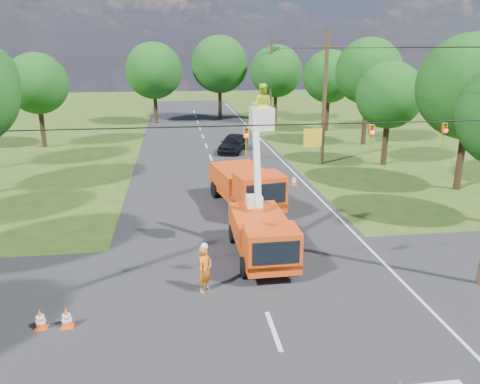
{
  "coord_description": "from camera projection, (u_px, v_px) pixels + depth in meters",
  "views": [
    {
      "loc": [
        -2.87,
        -12.65,
        8.63
      ],
      "look_at": [
        -0.12,
        6.84,
        2.6
      ],
      "focal_mm": 35.0,
      "sensor_mm": 36.0,
      "label": 1
    }
  ],
  "objects": [
    {
      "name": "pole_right_mid",
      "position": [
        325.0,
        98.0,
        35.36
      ],
      "size": [
        1.8,
        0.3,
        10.0
      ],
      "color": "#4C3823",
      "rests_on": "ground"
    },
    {
      "name": "tree_far_a",
      "position": [
        154.0,
        71.0,
        55.01
      ],
      "size": [
        6.6,
        6.6,
        9.5
      ],
      "color": "#382616",
      "rests_on": "ground"
    },
    {
      "name": "traffic_cone_4",
      "position": [
        67.0,
        318.0,
        15.01
      ],
      "size": [
        0.38,
        0.38,
        0.71
      ],
      "color": "#FF500D",
      "rests_on": "ground"
    },
    {
      "name": "traffic_cone_2",
      "position": [
        287.0,
        225.0,
        22.95
      ],
      "size": [
        0.38,
        0.38,
        0.71
      ],
      "color": "#FF500D",
      "rests_on": "ground"
    },
    {
      "name": "traffic_cone_3",
      "position": [
        270.0,
        203.0,
        26.24
      ],
      "size": [
        0.38,
        0.38,
        0.71
      ],
      "color": "#FF500D",
      "rests_on": "ground"
    },
    {
      "name": "tree_right_d",
      "position": [
        369.0,
        72.0,
        42.37
      ],
      "size": [
        6.0,
        6.0,
        9.7
      ],
      "color": "#382616",
      "rests_on": "ground"
    },
    {
      "name": "tree_left_f",
      "position": [
        37.0,
        84.0,
        41.54
      ],
      "size": [
        5.4,
        5.4,
        8.4
      ],
      "color": "#382616",
      "rests_on": "ground"
    },
    {
      "name": "tree_right_b",
      "position": [
        471.0,
        87.0,
        28.26
      ],
      "size": [
        6.4,
        6.4,
        9.65
      ],
      "color": "#382616",
      "rests_on": "ground"
    },
    {
      "name": "pole_right_far",
      "position": [
        271.0,
        81.0,
        54.29
      ],
      "size": [
        1.8,
        0.3,
        10.0
      ],
      "color": "#4C3823",
      "rests_on": "ground"
    },
    {
      "name": "ground",
      "position": [
        216.0,
        174.0,
        33.82
      ],
      "size": [
        140.0,
        140.0,
        0.0
      ],
      "primitive_type": "plane",
      "color": "#294C16",
      "rests_on": "ground"
    },
    {
      "name": "traffic_cone_5",
      "position": [
        40.0,
        319.0,
        14.93
      ],
      "size": [
        0.38,
        0.38,
        0.71
      ],
      "color": "#FF500D",
      "rests_on": "ground"
    },
    {
      "name": "bucket_truck",
      "position": [
        262.0,
        224.0,
        19.66
      ],
      "size": [
        2.31,
        5.67,
        7.35
      ],
      "rotation": [
        0.0,
        0.0,
        0.01
      ],
      "color": "#DC490F",
      "rests_on": "ground"
    },
    {
      "name": "signal_span",
      "position": [
        331.0,
        137.0,
        15.35
      ],
      "size": [
        18.0,
        0.29,
        1.07
      ],
      "color": "black",
      "rests_on": "ground"
    },
    {
      "name": "tree_right_e",
      "position": [
        329.0,
        77.0,
        50.06
      ],
      "size": [
        5.6,
        5.6,
        8.63
      ],
      "color": "#382616",
      "rests_on": "ground"
    },
    {
      "name": "tree_right_c",
      "position": [
        389.0,
        95.0,
        34.98
      ],
      "size": [
        5.0,
        5.0,
        7.83
      ],
      "color": "#382616",
      "rests_on": "ground"
    },
    {
      "name": "ground_worker",
      "position": [
        205.0,
        270.0,
        17.11
      ],
      "size": [
        0.76,
        0.78,
        1.8
      ],
      "primitive_type": "imported",
      "rotation": [
        0.0,
        0.0,
        0.82
      ],
      "color": "orange",
      "rests_on": "ground"
    },
    {
      "name": "tree_far_c",
      "position": [
        276.0,
        71.0,
        56.04
      ],
      "size": [
        6.2,
        6.2,
        9.18
      ],
      "color": "#382616",
      "rests_on": "ground"
    },
    {
      "name": "road_main",
      "position": [
        216.0,
        174.0,
        33.82
      ],
      "size": [
        12.0,
        100.0,
        0.06
      ],
      "primitive_type": "cube",
      "color": "black",
      "rests_on": "ground"
    },
    {
      "name": "traffic_cone_7",
      "position": [
        294.0,
        180.0,
        30.83
      ],
      "size": [
        0.38,
        0.38,
        0.71
      ],
      "color": "#FF500D",
      "rests_on": "ground"
    },
    {
      "name": "distant_car",
      "position": [
        233.0,
        143.0,
        40.73
      ],
      "size": [
        3.46,
        4.97,
        1.57
      ],
      "primitive_type": "imported",
      "rotation": [
        0.0,
        0.0,
        -0.39
      ],
      "color": "black",
      "rests_on": "ground"
    },
    {
      "name": "edge_line",
      "position": [
        292.0,
        171.0,
        34.57
      ],
      "size": [
        0.12,
        90.0,
        0.02
      ],
      "primitive_type": "cube",
      "color": "silver",
      "rests_on": "ground"
    },
    {
      "name": "tree_far_b",
      "position": [
        220.0,
        64.0,
        57.79
      ],
      "size": [
        7.0,
        7.0,
        10.32
      ],
      "color": "#382616",
      "rests_on": "ground"
    },
    {
      "name": "second_truck",
      "position": [
        246.0,
        186.0,
        26.22
      ],
      "size": [
        3.59,
        6.91,
        2.47
      ],
      "rotation": [
        0.0,
        0.0,
        0.18
      ],
      "color": "#DC490F",
      "rests_on": "ground"
    },
    {
      "name": "road_cross",
      "position": [
        262.0,
        300.0,
        16.78
      ],
      "size": [
        56.0,
        10.0,
        0.07
      ],
      "primitive_type": "cube",
      "color": "black",
      "rests_on": "ground"
    }
  ]
}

